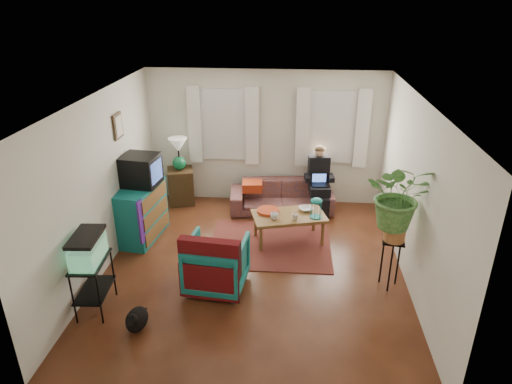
# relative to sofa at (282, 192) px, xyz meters

# --- Properties ---
(floor) EXTENTS (4.50, 5.00, 0.01)m
(floor) POSITION_rel_sofa_xyz_m (-0.35, -2.05, -0.38)
(floor) COLOR #4F2B14
(floor) RESTS_ON ground
(ceiling) EXTENTS (4.50, 5.00, 0.01)m
(ceiling) POSITION_rel_sofa_xyz_m (-0.35, -2.05, 2.22)
(ceiling) COLOR white
(ceiling) RESTS_ON wall_back
(wall_back) EXTENTS (4.50, 0.01, 2.60)m
(wall_back) POSITION_rel_sofa_xyz_m (-0.35, 0.45, 0.92)
(wall_back) COLOR silver
(wall_back) RESTS_ON floor
(wall_front) EXTENTS (4.50, 0.01, 2.60)m
(wall_front) POSITION_rel_sofa_xyz_m (-0.35, -4.55, 0.92)
(wall_front) COLOR silver
(wall_front) RESTS_ON floor
(wall_left) EXTENTS (0.01, 5.00, 2.60)m
(wall_left) POSITION_rel_sofa_xyz_m (-2.60, -2.05, 0.92)
(wall_left) COLOR silver
(wall_left) RESTS_ON floor
(wall_right) EXTENTS (0.01, 5.00, 2.60)m
(wall_right) POSITION_rel_sofa_xyz_m (1.90, -2.05, 0.92)
(wall_right) COLOR silver
(wall_right) RESTS_ON floor
(window_left) EXTENTS (1.08, 0.04, 1.38)m
(window_left) POSITION_rel_sofa_xyz_m (-1.15, 0.43, 1.17)
(window_left) COLOR white
(window_left) RESTS_ON wall_back
(window_right) EXTENTS (1.08, 0.04, 1.38)m
(window_right) POSITION_rel_sofa_xyz_m (0.90, 0.43, 1.17)
(window_right) COLOR white
(window_right) RESTS_ON wall_back
(curtains_left) EXTENTS (1.36, 0.06, 1.50)m
(curtains_left) POSITION_rel_sofa_xyz_m (-1.15, 0.35, 1.17)
(curtains_left) COLOR white
(curtains_left) RESTS_ON wall_back
(curtains_right) EXTENTS (1.36, 0.06, 1.50)m
(curtains_right) POSITION_rel_sofa_xyz_m (0.90, 0.35, 1.17)
(curtains_right) COLOR white
(curtains_right) RESTS_ON wall_back
(picture_frame) EXTENTS (0.04, 0.32, 0.40)m
(picture_frame) POSITION_rel_sofa_xyz_m (-2.56, -1.20, 1.57)
(picture_frame) COLOR #3D2616
(picture_frame) RESTS_ON wall_left
(area_rug) EXTENTS (2.02, 1.63, 0.01)m
(area_rug) POSITION_rel_sofa_xyz_m (-0.13, -1.35, -0.37)
(area_rug) COLOR brown
(area_rug) RESTS_ON floor
(sofa) EXTENTS (2.01, 0.96, 0.76)m
(sofa) POSITION_rel_sofa_xyz_m (0.00, 0.00, 0.00)
(sofa) COLOR brown
(sofa) RESTS_ON floor
(seated_person) EXTENTS (0.55, 0.64, 1.16)m
(seated_person) POSITION_rel_sofa_xyz_m (0.70, 0.07, 0.20)
(seated_person) COLOR black
(seated_person) RESTS_ON sofa
(side_table) EXTENTS (0.59, 0.59, 0.71)m
(side_table) POSITION_rel_sofa_xyz_m (-2.00, 0.16, -0.03)
(side_table) COLOR #402B18
(side_table) RESTS_ON floor
(table_lamp) EXTENTS (0.45, 0.45, 0.65)m
(table_lamp) POSITION_rel_sofa_xyz_m (-2.00, 0.16, 0.63)
(table_lamp) COLOR white
(table_lamp) RESTS_ON side_table
(dresser) EXTENTS (0.65, 1.11, 0.95)m
(dresser) POSITION_rel_sofa_xyz_m (-2.34, -1.26, 0.09)
(dresser) COLOR #105461
(dresser) RESTS_ON floor
(crt_tv) EXTENTS (0.64, 0.59, 0.51)m
(crt_tv) POSITION_rel_sofa_xyz_m (-2.30, -1.16, 0.82)
(crt_tv) COLOR black
(crt_tv) RESTS_ON dresser
(aquarium_stand) EXTENTS (0.42, 0.69, 0.74)m
(aquarium_stand) POSITION_rel_sofa_xyz_m (-2.35, -3.20, -0.01)
(aquarium_stand) COLOR black
(aquarium_stand) RESTS_ON floor
(aquarium) EXTENTS (0.38, 0.63, 0.39)m
(aquarium) POSITION_rel_sofa_xyz_m (-2.35, -3.20, 0.56)
(aquarium) COLOR #7FD899
(aquarium) RESTS_ON aquarium_stand
(black_cat) EXTENTS (0.27, 0.41, 0.35)m
(black_cat) POSITION_rel_sofa_xyz_m (-1.68, -3.54, -0.21)
(black_cat) COLOR black
(black_cat) RESTS_ON floor
(armchair) EXTENTS (0.88, 0.84, 0.83)m
(armchair) POSITION_rel_sofa_xyz_m (-0.82, -2.56, 0.03)
(armchair) COLOR #125B70
(armchair) RESTS_ON floor
(serape_throw) EXTENTS (0.85, 0.28, 0.68)m
(serape_throw) POSITION_rel_sofa_xyz_m (-0.86, -2.88, 0.21)
(serape_throw) COLOR #9E0A0A
(serape_throw) RESTS_ON armchair
(coffee_table) EXTENTS (1.32, 0.94, 0.49)m
(coffee_table) POSITION_rel_sofa_xyz_m (0.16, -1.17, -0.13)
(coffee_table) COLOR olive
(coffee_table) RESTS_ON floor
(cup_a) EXTENTS (0.16, 0.16, 0.11)m
(cup_a) POSITION_rel_sofa_xyz_m (-0.07, -1.35, 0.17)
(cup_a) COLOR white
(cup_a) RESTS_ON coffee_table
(cup_b) EXTENTS (0.13, 0.13, 0.10)m
(cup_b) POSITION_rel_sofa_xyz_m (0.27, -1.35, 0.16)
(cup_b) COLOR beige
(cup_b) RESTS_ON coffee_table
(bowl) EXTENTS (0.29, 0.29, 0.06)m
(bowl) POSITION_rel_sofa_xyz_m (0.45, -0.98, 0.14)
(bowl) COLOR white
(bowl) RESTS_ON coffee_table
(snack_tray) EXTENTS (0.45, 0.45, 0.04)m
(snack_tray) POSITION_rel_sofa_xyz_m (-0.19, -1.10, 0.13)
(snack_tray) COLOR #B21414
(snack_tray) RESTS_ON coffee_table
(birdcage) EXTENTS (0.24, 0.24, 0.35)m
(birdcage) POSITION_rel_sofa_xyz_m (0.60, -1.22, 0.29)
(birdcage) COLOR #115B6B
(birdcage) RESTS_ON coffee_table
(plant_stand) EXTENTS (0.37, 0.37, 0.76)m
(plant_stand) POSITION_rel_sofa_xyz_m (1.62, -2.34, 0.00)
(plant_stand) COLOR black
(plant_stand) RESTS_ON floor
(potted_plant) EXTENTS (0.97, 0.87, 0.97)m
(potted_plant) POSITION_rel_sofa_xyz_m (1.62, -2.34, 0.91)
(potted_plant) COLOR #599947
(potted_plant) RESTS_ON plant_stand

